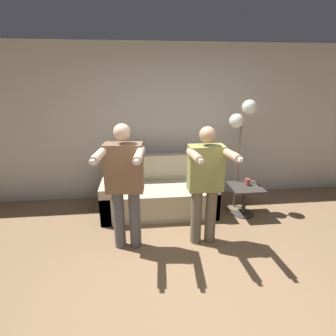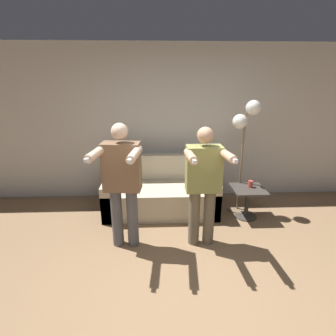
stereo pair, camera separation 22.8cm
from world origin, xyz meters
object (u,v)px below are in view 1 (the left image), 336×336
(couch, at_px, (159,194))
(person_right, at_px, (206,180))
(cat, at_px, (128,152))
(side_table, at_px, (245,194))
(cup, at_px, (247,182))
(person_left, at_px, (124,181))
(floor_lamp, at_px, (242,125))

(couch, bearing_deg, person_right, -62.51)
(person_right, bearing_deg, cat, 126.98)
(side_table, height_order, cup, cup)
(person_right, relative_size, cup, 14.95)
(person_left, xyz_separation_m, cat, (-0.01, 1.28, 0.00))
(couch, relative_size, side_table, 3.69)
(couch, height_order, floor_lamp, floor_lamp)
(couch, xyz_separation_m, side_table, (1.32, -0.30, 0.07))
(person_left, bearing_deg, cup, 27.00)
(person_left, relative_size, person_right, 1.03)
(couch, distance_m, cup, 1.40)
(person_right, bearing_deg, side_table, 38.64)
(floor_lamp, bearing_deg, person_left, -152.48)
(floor_lamp, distance_m, cup, 0.88)
(person_left, distance_m, person_right, 0.98)
(cat, xyz_separation_m, floor_lamp, (1.74, -0.37, 0.47))
(cat, height_order, cup, cat)
(couch, xyz_separation_m, person_right, (0.50, -0.97, 0.60))
(floor_lamp, height_order, side_table, floor_lamp)
(person_right, height_order, side_table, person_right)
(couch, relative_size, person_left, 1.12)
(person_left, relative_size, cup, 15.45)
(cat, height_order, floor_lamp, floor_lamp)
(person_right, relative_size, cat, 3.44)
(floor_lamp, xyz_separation_m, side_table, (0.06, -0.24, -1.03))
(floor_lamp, bearing_deg, person_right, -129.95)
(cat, relative_size, floor_lamp, 0.25)
(person_left, xyz_separation_m, side_table, (1.79, 0.67, -0.57))
(person_right, xyz_separation_m, cup, (0.86, 0.72, -0.35))
(couch, xyz_separation_m, floor_lamp, (1.26, -0.06, 1.11))
(person_right, xyz_separation_m, cat, (-0.99, 1.28, 0.04))
(couch, height_order, cat, cat)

